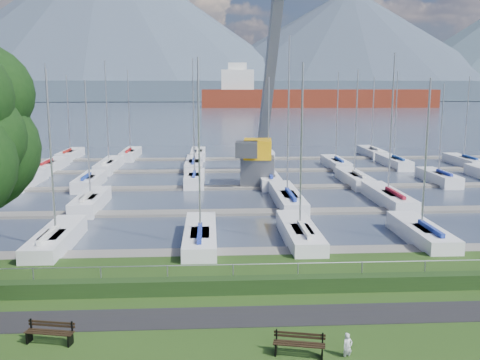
{
  "coord_description": "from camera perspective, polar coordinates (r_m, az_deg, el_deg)",
  "views": [
    {
      "loc": [
        -2.01,
        -23.37,
        9.28
      ],
      "look_at": [
        0.0,
        12.0,
        3.0
      ],
      "focal_mm": 40.0,
      "sensor_mm": 36.0,
      "label": 1
    }
  ],
  "objects": [
    {
      "name": "docks",
      "position": [
        50.31,
        -0.91,
        -0.83
      ],
      "size": [
        90.0,
        41.6,
        0.25
      ],
      "color": "gray",
      "rests_on": "water"
    },
    {
      "name": "foothill",
      "position": [
        353.39,
        -2.97,
        9.51
      ],
      "size": [
        900.0,
        80.0,
        12.0
      ],
      "primitive_type": "cube",
      "color": "#435362",
      "rests_on": "water"
    },
    {
      "name": "cargo_ship_mid",
      "position": [
        242.65,
        7.28,
        8.61
      ],
      "size": [
        103.47,
        21.14,
        21.5
      ],
      "rotation": [
        0.0,
        0.0,
        -0.03
      ],
      "color": "maroon",
      "rests_on": "water"
    },
    {
      "name": "bench_right",
      "position": [
        19.52,
        6.32,
        -17.01
      ],
      "size": [
        1.85,
        0.82,
        0.85
      ],
      "rotation": [
        0.0,
        0.0,
        -0.23
      ],
      "color": "black",
      "rests_on": "grass"
    },
    {
      "name": "hedge",
      "position": [
        24.73,
        1.66,
        -11.13
      ],
      "size": [
        80.0,
        0.7,
        0.7
      ],
      "primitive_type": "cube",
      "color": "#1C3313",
      "rests_on": "grass"
    },
    {
      "name": "sailboat_fleet",
      "position": [
        51.92,
        -3.65,
        5.75
      ],
      "size": [
        75.14,
        49.92,
        13.65
      ],
      "color": "maroon",
      "rests_on": "water"
    },
    {
      "name": "path",
      "position": [
        22.47,
        2.24,
        -14.32
      ],
      "size": [
        160.0,
        2.0,
        0.04
      ],
      "primitive_type": "cube",
      "color": "black",
      "rests_on": "grass"
    },
    {
      "name": "crane",
      "position": [
        52.28,
        2.28,
        5.71
      ],
      "size": [
        5.04,
        13.32,
        22.35
      ],
      "rotation": [
        0.0,
        0.0,
        -0.1
      ],
      "color": "#595A60",
      "rests_on": "water"
    },
    {
      "name": "fence",
      "position": [
        24.81,
        1.59,
        -8.96
      ],
      "size": [
        80.0,
        0.04,
        0.04
      ],
      "primitive_type": "cylinder",
      "rotation": [
        0.0,
        1.57,
        0.0
      ],
      "color": "gray",
      "rests_on": "grass"
    },
    {
      "name": "bench_left",
      "position": [
        21.37,
        -19.61,
        -15.07
      ],
      "size": [
        1.85,
        0.78,
        0.85
      ],
      "rotation": [
        0.0,
        0.0,
        -0.2
      ],
      "color": "black",
      "rests_on": "grass"
    },
    {
      "name": "person",
      "position": [
        19.65,
        11.41,
        -16.68
      ],
      "size": [
        0.43,
        0.36,
        1.01
      ],
      "primitive_type": "imported",
      "rotation": [
        0.0,
        0.0,
        0.37
      ],
      "color": "silver",
      "rests_on": "grass"
    },
    {
      "name": "water",
      "position": [
        283.54,
        -2.88,
        8.09
      ],
      "size": [
        800.0,
        540.0,
        0.2
      ],
      "primitive_type": "cube",
      "color": "#3B4557"
    },
    {
      "name": "mountains",
      "position": [
        429.72,
        -2.07,
        15.04
      ],
      "size": [
        1190.0,
        360.0,
        115.0
      ],
      "color": "#3F485C",
      "rests_on": "water"
    }
  ]
}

